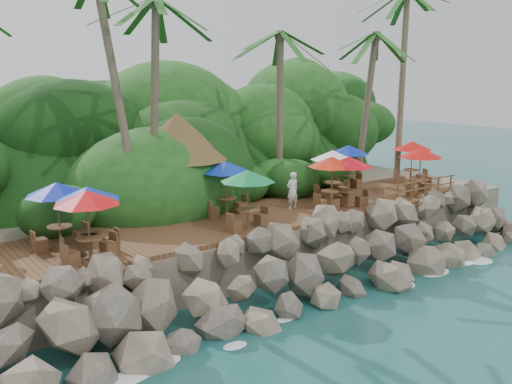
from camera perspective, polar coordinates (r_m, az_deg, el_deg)
ground at (r=22.35m, az=9.38°, el=-11.19°), size 140.00×140.00×0.00m
land_base at (r=34.50m, az=-9.94°, el=-1.02°), size 32.00×25.20×2.10m
jungle_hill at (r=41.42m, az=-14.58°, el=-0.52°), size 44.80×28.00×15.40m
seawall at (r=23.26m, az=5.92°, el=-7.10°), size 29.00×4.00×2.30m
terrace at (r=25.90m, az=0.00°, el=-2.60°), size 26.00×5.00×0.20m
jungle_foliage at (r=33.88m, az=-9.12°, el=-3.06°), size 44.00×16.00×12.00m
foam_line at (r=22.52m, az=8.83°, el=-10.89°), size 25.20×0.80×0.06m
palms at (r=28.06m, az=-1.73°, el=18.62°), size 29.82×7.10×12.52m
palapa at (r=26.92m, az=-7.97°, el=5.62°), size 4.88×4.88×4.60m
dining_clusters at (r=25.41m, az=0.73°, el=2.16°), size 25.92×5.52×2.51m
railing at (r=30.16m, az=16.18°, el=0.40°), size 6.10×0.10×1.00m
waiter at (r=27.02m, az=3.72°, el=0.16°), size 0.66×0.44×1.79m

